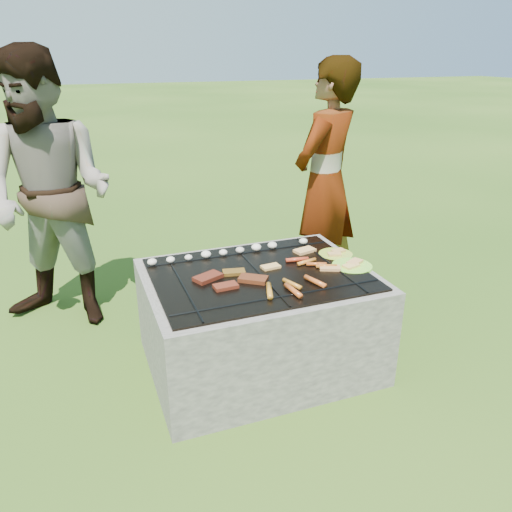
{
  "coord_description": "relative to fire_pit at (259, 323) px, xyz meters",
  "views": [
    {
      "loc": [
        -0.94,
        -2.45,
        1.8
      ],
      "look_at": [
        0.0,
        0.05,
        0.7
      ],
      "focal_mm": 35.0,
      "sensor_mm": 36.0,
      "label": 1
    }
  ],
  "objects": [
    {
      "name": "lawn",
      "position": [
        0.0,
        0.0,
        -0.28
      ],
      "size": [
        60.0,
        60.0,
        0.0
      ],
      "primitive_type": "plane",
      "color": "#284B12",
      "rests_on": "ground"
    },
    {
      "name": "fire_pit",
      "position": [
        0.0,
        0.0,
        0.0
      ],
      "size": [
        1.3,
        1.0,
        0.62
      ],
      "color": "#A39A91",
      "rests_on": "ground"
    },
    {
      "name": "mushrooms",
      "position": [
        -0.07,
        0.34,
        0.35
      ],
      "size": [
        1.06,
        0.06,
        0.04
      ],
      "color": "beige",
      "rests_on": "fire_pit"
    },
    {
      "name": "pork_slabs",
      "position": [
        -0.19,
        -0.03,
        0.34
      ],
      "size": [
        0.41,
        0.27,
        0.02
      ],
      "color": "maroon",
      "rests_on": "fire_pit"
    },
    {
      "name": "sausages",
      "position": [
        0.18,
        -0.15,
        0.34
      ],
      "size": [
        0.54,
        0.48,
        0.03
      ],
      "color": "#C0471F",
      "rests_on": "fire_pit"
    },
    {
      "name": "bread_on_grate",
      "position": [
        0.32,
        0.07,
        0.34
      ],
      "size": [
        0.45,
        0.41,
        0.02
      ],
      "color": "#DDB771",
      "rests_on": "fire_pit"
    },
    {
      "name": "plate_far",
      "position": [
        0.56,
        0.11,
        0.33
      ],
      "size": [
        0.24,
        0.24,
        0.03
      ],
      "color": "gold",
      "rests_on": "fire_pit"
    },
    {
      "name": "plate_near",
      "position": [
        0.56,
        -0.09,
        0.33
      ],
      "size": [
        0.24,
        0.24,
        0.03
      ],
      "color": "#D2FF3C",
      "rests_on": "fire_pit"
    },
    {
      "name": "cook",
      "position": [
        0.83,
        0.78,
        0.61
      ],
      "size": [
        0.77,
        0.71,
        1.78
      ],
      "primitive_type": "imported",
      "rotation": [
        0.0,
        0.0,
        3.73
      ],
      "color": "gray",
      "rests_on": "ground"
    },
    {
      "name": "bystander",
      "position": [
        -1.09,
        1.0,
        0.64
      ],
      "size": [
        1.14,
        1.07,
        1.85
      ],
      "primitive_type": "imported",
      "rotation": [
        0.0,
        0.0,
        -0.57
      ],
      "color": "gray",
      "rests_on": "ground"
    }
  ]
}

